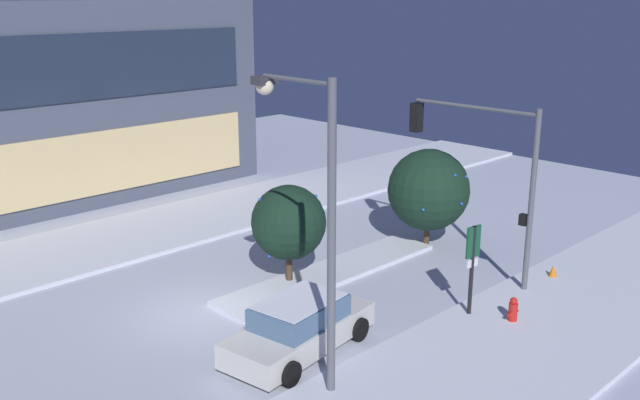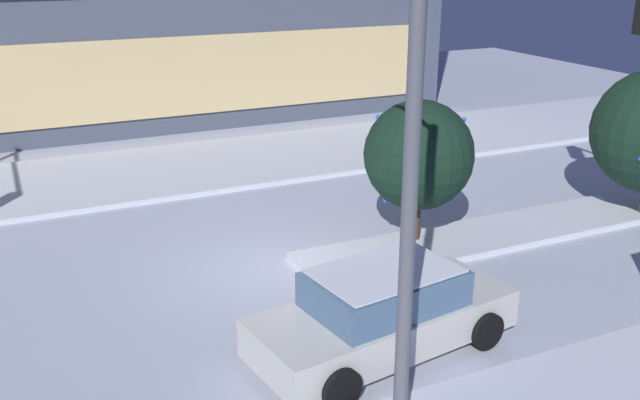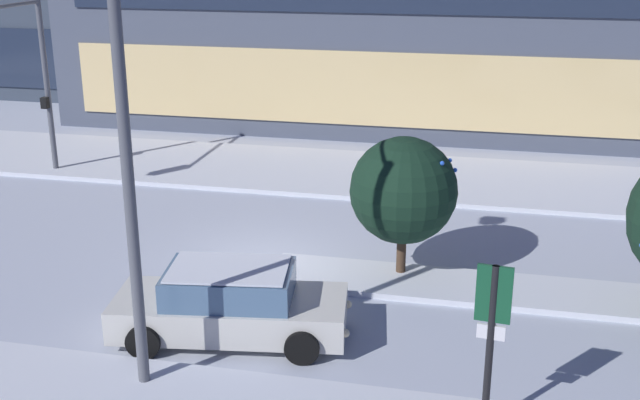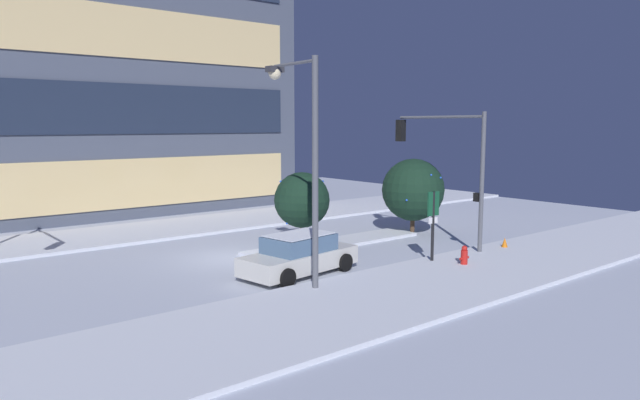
% 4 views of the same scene
% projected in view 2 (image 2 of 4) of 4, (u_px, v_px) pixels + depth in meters
% --- Properties ---
extents(ground, '(52.00, 52.00, 0.00)m').
position_uv_depth(ground, '(274.00, 269.00, 14.93)').
color(ground, silver).
extents(curb_strip_far, '(52.00, 5.20, 0.14)m').
position_uv_depth(curb_strip_far, '(182.00, 168.00, 21.49)').
color(curb_strip_far, silver).
rests_on(curb_strip_far, ground).
extents(median_strip, '(9.00, 1.80, 0.14)m').
position_uv_depth(median_strip, '(480.00, 236.00, 16.43)').
color(median_strip, silver).
rests_on(median_strip, ground).
extents(car_near, '(4.80, 2.52, 1.49)m').
position_uv_depth(car_near, '(384.00, 313.00, 11.71)').
color(car_near, silver).
rests_on(car_near, ground).
extents(street_lamp_arched, '(0.56, 2.64, 7.50)m').
position_uv_depth(street_lamp_arched, '(386.00, 78.00, 8.79)').
color(street_lamp_arched, '#565960').
rests_on(street_lamp_arched, ground).
extents(decorated_tree_median, '(2.44, 2.44, 3.34)m').
position_uv_depth(decorated_tree_median, '(419.00, 155.00, 15.48)').
color(decorated_tree_median, '#473323').
rests_on(decorated_tree_median, ground).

